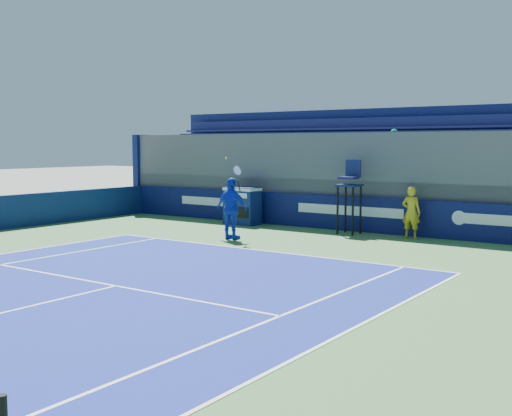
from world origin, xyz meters
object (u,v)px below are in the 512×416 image
Objects in this scene: ball_person at (411,212)px; match_clock at (242,205)px; umpire_chair at (350,188)px; tennis_player at (232,208)px.

ball_person is 1.18× the size of match_clock.
umpire_chair is 0.96× the size of tennis_player.
match_clock is at bearing 121.59° from tennis_player.
ball_person is 5.67m from tennis_player.
match_clock is 3.82m from tennis_player.
ball_person is 0.64× the size of tennis_player.
umpire_chair is at bearing 3.62° from ball_person.
umpire_chair is (-2.07, -0.18, 0.69)m from ball_person.
match_clock is at bearing 0.34° from ball_person.
tennis_player is at bearing -58.41° from match_clock.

